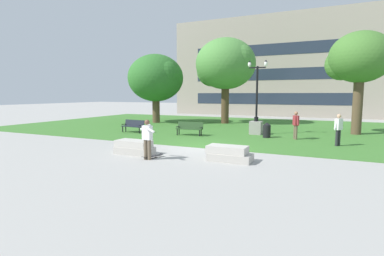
{
  "coord_description": "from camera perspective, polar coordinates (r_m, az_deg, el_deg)",
  "views": [
    {
      "loc": [
        5.93,
        -14.02,
        2.79
      ],
      "look_at": [
        0.03,
        -1.4,
        1.2
      ],
      "focal_mm": 28.0,
      "sensor_mm": 36.0,
      "label": 1
    }
  ],
  "objects": [
    {
      "name": "grass_lawn",
      "position": [
        24.9,
        11.12,
        -0.03
      ],
      "size": [
        40.0,
        20.0,
        0.02
      ],
      "primitive_type": "cube",
      "color": "#3D752D",
      "rests_on": "ground"
    },
    {
      "name": "trash_bin",
      "position": [
        19.63,
        14.06,
        -0.38
      ],
      "size": [
        0.49,
        0.49,
        0.96
      ],
      "color": "black",
      "rests_on": "grass_lawn"
    },
    {
      "name": "tree_far_left",
      "position": [
        28.64,
        6.29,
        11.89
      ],
      "size": [
        5.84,
        5.56,
        7.93
      ],
      "color": "#4C3823",
      "rests_on": "grass_lawn"
    },
    {
      "name": "lamp_post_center",
      "position": [
        21.05,
        12.14,
        1.59
      ],
      "size": [
        1.32,
        0.8,
        5.03
      ],
      "color": "gray",
      "rests_on": "grass_lawn"
    },
    {
      "name": "concrete_block_center",
      "position": [
        14.27,
        -10.95,
        -3.63
      ],
      "size": [
        1.8,
        0.9,
        0.64
      ],
      "color": "#B2ADA3",
      "rests_on": "ground"
    },
    {
      "name": "person_bystander_far_lawn",
      "position": [
        17.76,
        26.12,
        0.01
      ],
      "size": [
        0.49,
        0.55,
        1.71
      ],
      "color": "#28282D",
      "rests_on": "grass_lawn"
    },
    {
      "name": "tree_near_right",
      "position": [
        23.55,
        29.29,
        11.44
      ],
      "size": [
        4.25,
        4.04,
        6.95
      ],
      "color": "brown",
      "rests_on": "grass_lawn"
    },
    {
      "name": "ground_plane",
      "position": [
        15.48,
        2.09,
        -3.88
      ],
      "size": [
        140.0,
        140.0,
        0.0
      ],
      "primitive_type": "plane",
      "color": "#A3A09B"
    },
    {
      "name": "park_bench_near_right",
      "position": [
        22.01,
        -11.12,
        0.51
      ],
      "size": [
        1.85,
        0.73,
        0.9
      ],
      "color": "#1E232D",
      "rests_on": "grass_lawn"
    },
    {
      "name": "person_bystander_near_lawn",
      "position": [
        19.35,
        19.16,
        0.79
      ],
      "size": [
        0.45,
        0.78,
        1.71
      ],
      "color": "brown",
      "rests_on": "grass_lawn"
    },
    {
      "name": "tree_near_left",
      "position": [
        29.34,
        -7.03,
        9.3
      ],
      "size": [
        5.56,
        5.3,
        6.55
      ],
      "color": "brown",
      "rests_on": "grass_lawn"
    },
    {
      "name": "park_bench_near_left",
      "position": [
        20.09,
        -0.45,
        0.07
      ],
      "size": [
        1.84,
        0.67,
        0.9
      ],
      "color": "#284723",
      "rests_on": "grass_lawn"
    },
    {
      "name": "concrete_block_left",
      "position": [
        12.61,
        7.04,
        -4.9
      ],
      "size": [
        1.86,
        0.9,
        0.64
      ],
      "color": "#B2ADA3",
      "rests_on": "ground"
    },
    {
      "name": "skateboard",
      "position": [
        13.22,
        -7.53,
        -5.35
      ],
      "size": [
        0.57,
        1.02,
        0.14
      ],
      "color": "black",
      "rests_on": "ground"
    },
    {
      "name": "building_facade_distant",
      "position": [
        39.31,
        14.9,
        11.36
      ],
      "size": [
        26.17,
        1.03,
        12.54
      ],
      "color": "gray",
      "rests_on": "ground"
    },
    {
      "name": "person_skateboarder",
      "position": [
        12.81,
        -8.5,
        -1.69
      ],
      "size": [
        1.07,
        0.69,
        1.71
      ],
      "color": "brown",
      "rests_on": "ground"
    }
  ]
}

